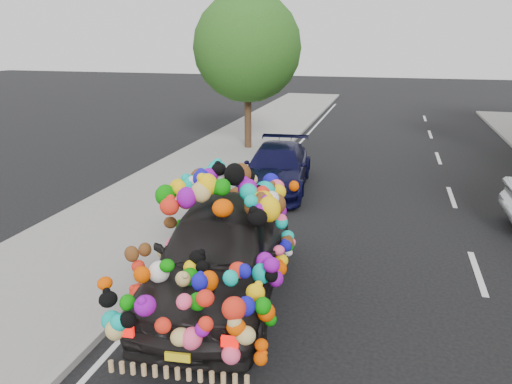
# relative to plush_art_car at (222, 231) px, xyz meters

# --- Properties ---
(ground) EXTENTS (100.00, 100.00, 0.00)m
(ground) POSITION_rel_plush_art_car_xyz_m (0.94, 2.10, -1.23)
(ground) COLOR black
(ground) RESTS_ON ground
(sidewalk) EXTENTS (4.00, 60.00, 0.12)m
(sidewalk) POSITION_rel_plush_art_car_xyz_m (-3.36, 2.10, -1.17)
(sidewalk) COLOR gray
(sidewalk) RESTS_ON ground
(kerb) EXTENTS (0.15, 60.00, 0.13)m
(kerb) POSITION_rel_plush_art_car_xyz_m (-1.41, 2.10, -1.16)
(kerb) COLOR gray
(kerb) RESTS_ON ground
(lane_markings) EXTENTS (6.00, 50.00, 0.01)m
(lane_markings) POSITION_rel_plush_art_car_xyz_m (4.54, 2.10, -1.22)
(lane_markings) COLOR silver
(lane_markings) RESTS_ON ground
(tree_near_sidewalk) EXTENTS (4.20, 4.20, 6.13)m
(tree_near_sidewalk) POSITION_rel_plush_art_car_xyz_m (-2.86, 11.60, 2.80)
(tree_near_sidewalk) COLOR #332114
(tree_near_sidewalk) RESTS_ON ground
(plush_art_car) EXTENTS (2.89, 5.45, 2.37)m
(plush_art_car) POSITION_rel_plush_art_car_xyz_m (0.00, 0.00, 0.00)
(plush_art_car) COLOR black
(plush_art_car) RESTS_ON ground
(navy_sedan) EXTENTS (2.24, 4.67, 1.31)m
(navy_sedan) POSITION_rel_plush_art_car_xyz_m (-0.52, 6.60, -0.57)
(navy_sedan) COLOR black
(navy_sedan) RESTS_ON ground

